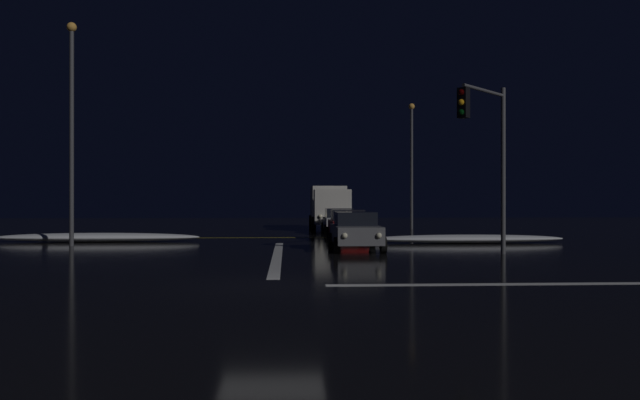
{
  "coord_description": "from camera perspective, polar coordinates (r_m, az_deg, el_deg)",
  "views": [
    {
      "loc": [
        0.35,
        -15.07,
        2.03
      ],
      "look_at": [
        1.77,
        11.81,
        2.07
      ],
      "focal_mm": 35.44,
      "sensor_mm": 36.0,
      "label": 1
    }
  ],
  "objects": [
    {
      "name": "ground",
      "position": [
        15.22,
        -4.36,
        -7.93
      ],
      "size": [
        120.0,
        120.0,
        0.1
      ],
      "primitive_type": "cube",
      "color": "black"
    },
    {
      "name": "stop_line_north",
      "position": [
        23.38,
        -3.89,
        -5.05
      ],
      "size": [
        0.35,
        14.07,
        0.01
      ],
      "color": "white",
      "rests_on": "ground"
    },
    {
      "name": "centre_line_ns",
      "position": [
        34.95,
        -3.6,
        -3.4
      ],
      "size": [
        22.0,
        0.15,
        0.01
      ],
      "color": "yellow",
      "rests_on": "ground"
    },
    {
      "name": "crosswalk_bar_east",
      "position": [
        17.17,
        24.83,
        -6.85
      ],
      "size": [
        14.07,
        0.4,
        0.01
      ],
      "color": "white",
      "rests_on": "ground"
    },
    {
      "name": "snow_bank_left_curb",
      "position": [
        33.2,
        -19.43,
        -3.2
      ],
      "size": [
        10.04,
        1.5,
        0.44
      ],
      "color": "white",
      "rests_on": "ground"
    },
    {
      "name": "snow_bank_right_curb",
      "position": [
        31.22,
        13.12,
        -3.43
      ],
      "size": [
        9.46,
        1.5,
        0.4
      ],
      "color": "white",
      "rests_on": "ground"
    },
    {
      "name": "sedan_gray",
      "position": [
        25.99,
        3.23,
        -2.79
      ],
      "size": [
        2.02,
        4.33,
        1.57
      ],
      "color": "slate",
      "rests_on": "ground"
    },
    {
      "name": "sedan_red",
      "position": [
        32.48,
        2.53,
        -2.25
      ],
      "size": [
        2.02,
        4.33,
        1.57
      ],
      "color": "maroon",
      "rests_on": "ground"
    },
    {
      "name": "sedan_silver",
      "position": [
        38.64,
        1.73,
        -1.9
      ],
      "size": [
        2.02,
        4.33,
        1.57
      ],
      "color": "#B7B7BC",
      "rests_on": "ground"
    },
    {
      "name": "box_truck",
      "position": [
        45.22,
        0.81,
        -0.48
      ],
      "size": [
        2.68,
        8.28,
        3.08
      ],
      "color": "beige",
      "rests_on": "ground"
    },
    {
      "name": "traffic_signal_ne",
      "position": [
        24.04,
        14.87,
        5.37
      ],
      "size": [
        2.47,
        2.47,
        6.35
      ],
      "color": "#4C4C51",
      "rests_on": "ground"
    },
    {
      "name": "streetlamp_left_near",
      "position": [
        30.69,
        -21.52,
        6.87
      ],
      "size": [
        0.44,
        0.44,
        10.06
      ],
      "color": "#424247",
      "rests_on": "ground"
    },
    {
      "name": "streetlamp_right_far",
      "position": [
        45.88,
        8.27,
        3.9
      ],
      "size": [
        0.44,
        0.44,
        9.04
      ],
      "color": "#424247",
      "rests_on": "ground"
    }
  ]
}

